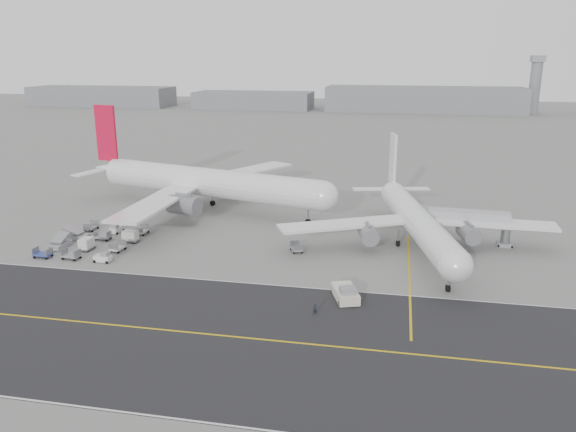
% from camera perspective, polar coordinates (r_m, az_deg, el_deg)
% --- Properties ---
extents(ground, '(700.00, 700.00, 0.00)m').
position_cam_1_polar(ground, '(85.59, -8.32, -5.84)').
color(ground, gray).
rests_on(ground, ground).
extents(taxiway, '(220.00, 59.00, 0.03)m').
position_cam_1_polar(taxiway, '(68.67, -9.32, -11.65)').
color(taxiway, '#272729').
rests_on(taxiway, ground).
extents(horizon_buildings, '(520.00, 28.00, 28.00)m').
position_cam_1_polar(horizon_buildings, '(336.16, 11.79, 10.35)').
color(horizon_buildings, gray).
rests_on(horizon_buildings, ground).
extents(control_tower, '(7.00, 7.00, 31.25)m').
position_cam_1_polar(control_tower, '(347.68, 23.81, 12.23)').
color(control_tower, gray).
rests_on(control_tower, ground).
extents(airliner_a, '(59.29, 58.01, 20.93)m').
position_cam_1_polar(airliner_a, '(119.03, -8.56, 3.45)').
color(airliner_a, white).
rests_on(airliner_a, ground).
extents(airliner_b, '(46.19, 47.20, 16.52)m').
position_cam_1_polar(airliner_b, '(97.48, 12.86, -0.37)').
color(airliner_b, white).
rests_on(airliner_b, ground).
extents(pushback_tug, '(4.47, 7.61, 2.16)m').
position_cam_1_polar(pushback_tug, '(76.39, 5.87, -7.81)').
color(pushback_tug, beige).
rests_on(pushback_tug, ground).
extents(jet_bridge, '(15.91, 4.03, 5.97)m').
position_cam_1_polar(jet_bridge, '(101.96, 17.64, -0.37)').
color(jet_bridge, gray).
rests_on(jet_bridge, ground).
extents(gse_cluster, '(18.64, 22.93, 2.16)m').
position_cam_1_polar(gse_cluster, '(102.81, -18.94, -2.79)').
color(gse_cluster, gray).
rests_on(gse_cluster, ground).
extents(stray_dolly, '(2.62, 3.11, 1.64)m').
position_cam_1_polar(stray_dolly, '(93.92, 0.87, -3.65)').
color(stray_dolly, silver).
rests_on(stray_dolly, ground).
extents(ground_crew_a, '(0.66, 0.53, 1.56)m').
position_cam_1_polar(ground_crew_a, '(71.87, 2.76, -9.44)').
color(ground_crew_a, black).
rests_on(ground_crew_a, ground).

